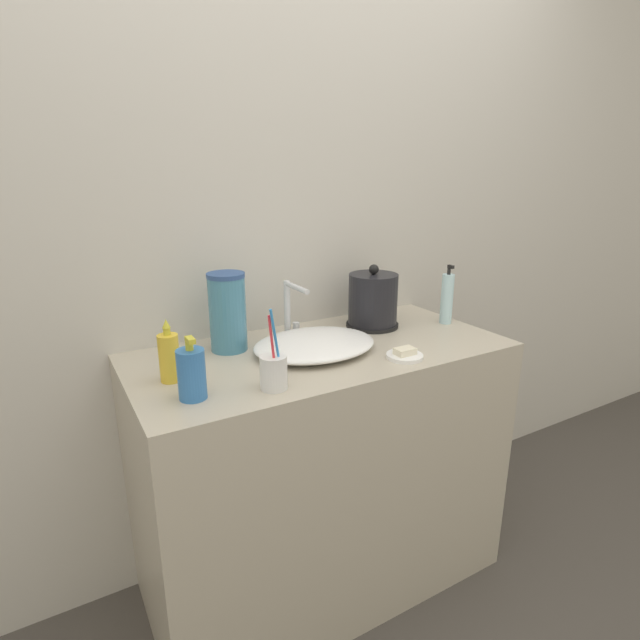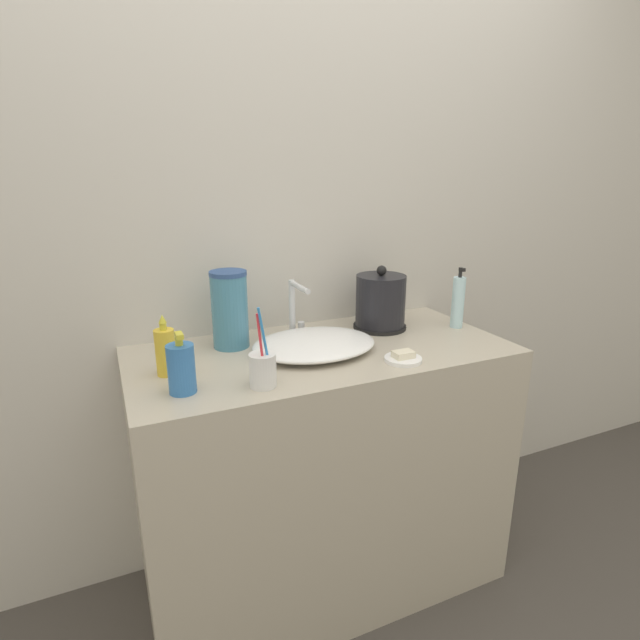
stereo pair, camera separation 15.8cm
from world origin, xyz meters
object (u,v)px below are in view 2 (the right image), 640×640
at_px(electric_kettle, 380,304).
at_px(mouthwash_bottle, 181,368).
at_px(water_pitcher, 230,309).
at_px(toothbrush_cup, 263,369).
at_px(shampoo_bottle, 165,351).
at_px(lotion_bottle, 458,302).
at_px(faucet, 296,305).

xyz_separation_m(electric_kettle, mouthwash_bottle, (-0.75, -0.27, -0.03)).
bearing_deg(water_pitcher, toothbrush_cup, -90.26).
height_order(electric_kettle, toothbrush_cup, electric_kettle).
relative_size(shampoo_bottle, mouthwash_bottle, 1.06).
height_order(shampoo_bottle, water_pitcher, water_pitcher).
bearing_deg(mouthwash_bottle, lotion_bottle, 9.09).
distance_m(shampoo_bottle, water_pitcher, 0.28).
bearing_deg(faucet, shampoo_bottle, -159.29).
bearing_deg(lotion_bottle, faucet, 165.41).
height_order(faucet, toothbrush_cup, toothbrush_cup).
bearing_deg(lotion_bottle, electric_kettle, 158.48).
bearing_deg(faucet, lotion_bottle, -14.59).
relative_size(faucet, lotion_bottle, 0.87).
relative_size(mouthwash_bottle, water_pitcher, 0.66).
distance_m(toothbrush_cup, lotion_bottle, 0.84).
distance_m(faucet, mouthwash_bottle, 0.54).
xyz_separation_m(faucet, mouthwash_bottle, (-0.44, -0.31, -0.04)).
bearing_deg(faucet, toothbrush_cup, -123.09).
bearing_deg(shampoo_bottle, electric_kettle, 9.45).
bearing_deg(mouthwash_bottle, toothbrush_cup, -13.70).
relative_size(electric_kettle, mouthwash_bottle, 1.39).
xyz_separation_m(toothbrush_cup, lotion_bottle, (0.81, 0.21, 0.05)).
bearing_deg(water_pitcher, shampoo_bottle, -145.42).
height_order(lotion_bottle, mouthwash_bottle, lotion_bottle).
distance_m(faucet, electric_kettle, 0.31).
xyz_separation_m(faucet, electric_kettle, (0.31, -0.05, -0.02)).
bearing_deg(toothbrush_cup, lotion_bottle, 14.63).
relative_size(faucet, water_pitcher, 0.77).
bearing_deg(electric_kettle, water_pitcher, 177.13).
height_order(faucet, mouthwash_bottle, faucet).
relative_size(electric_kettle, lotion_bottle, 1.04).
distance_m(electric_kettle, mouthwash_bottle, 0.80).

